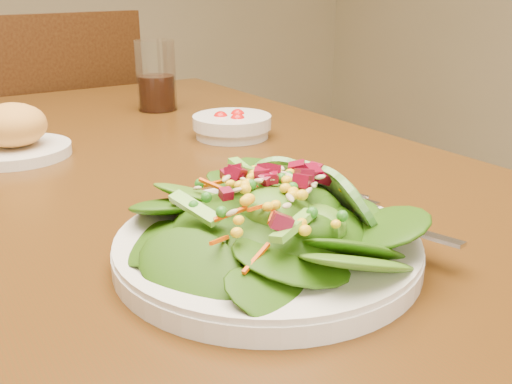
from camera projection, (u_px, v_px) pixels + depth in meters
dining_table at (146, 232)px, 0.87m from camera, size 0.90×1.40×0.75m
chair_far at (62, 168)px, 1.67m from camera, size 0.50×0.50×0.93m
salad_plate at (276, 227)px, 0.56m from camera, size 0.30×0.30×0.09m
bread_plate at (14, 135)px, 0.88m from camera, size 0.17×0.17×0.08m
tomato_bowl at (232, 126)px, 1.00m from camera, size 0.14×0.14×0.05m
drinking_glass at (156, 81)px, 1.20m from camera, size 0.08×0.08×0.14m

